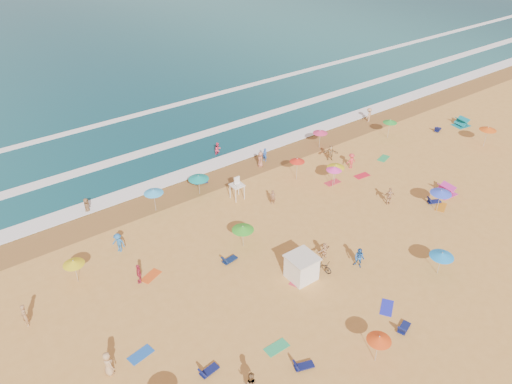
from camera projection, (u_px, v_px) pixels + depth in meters
ground at (296, 236)px, 44.11m from camera, size 220.00×220.00×0.00m
ocean at (31, 29)px, 101.10m from camera, size 220.00×140.00×0.18m
wet_sand at (220, 177)px, 52.59m from camera, size 220.00×220.00×0.00m
surf_foam at (180, 144)px, 58.52m from camera, size 200.00×18.70×0.05m
cabana at (302, 268)px, 39.09m from camera, size 2.00×2.00×2.00m
cabana_roof at (302, 258)px, 38.51m from camera, size 2.20×2.20×0.12m
bicycle at (322, 265)px, 40.10m from camera, size 1.07×2.01×1.00m
lifeguard_stand at (237, 189)px, 48.55m from camera, size 1.20×1.20×2.10m
beach_umbrellas at (277, 211)px, 43.55m from camera, size 64.10×26.21×0.78m
loungers at (360, 227)px, 44.95m from camera, size 48.12×26.09×0.34m
towels at (317, 253)px, 42.09m from camera, size 35.50×19.34×0.03m
popup_tents at (455, 151)px, 56.11m from camera, size 17.11×10.42×1.20m
beachgoers at (266, 205)px, 46.68m from camera, size 45.76×28.19×2.14m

